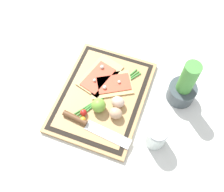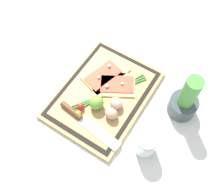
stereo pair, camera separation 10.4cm
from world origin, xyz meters
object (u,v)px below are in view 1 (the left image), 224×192
Objects in this scene: pizza_slice_near at (100,76)px; herb_pot at (184,88)px; egg_brown at (116,113)px; pizza_slice_far at (111,84)px; cherry_tomato_red at (83,113)px; lime at (99,105)px; sauce_jar at (156,136)px; knife at (85,123)px; egg_pink at (118,102)px; cherry_tomato_yellow at (83,120)px.

herb_pot is (-0.03, 0.34, 0.05)m from pizza_slice_near.
pizza_slice_far is at bearing -153.46° from egg_brown.
cherry_tomato_red is at bearing -19.41° from pizza_slice_far.
sauce_jar is at bearing 79.78° from lime.
pizza_slice_far is at bearing 70.33° from pizza_slice_near.
knife is at bearing -82.66° from sauce_jar.
lime reaches higher than knife.
egg_brown is at bearing 8.81° from egg_pink.
knife is at bearing -51.33° from herb_pot.
sauce_jar reaches higher than cherry_tomato_red.
knife is 1.29× the size of herb_pot.
egg_brown is 0.28m from herb_pot.
herb_pot reaches higher than lime.
egg_brown is 0.94× the size of lime.
sauce_jar reaches higher than egg_pink.
cherry_tomato_yellow is at bearing -28.94° from lime.
pizza_slice_near is 0.35m from sauce_jar.
egg_pink is at bearing 143.26° from knife.
lime is at bearing -4.61° from pizza_slice_far.
sauce_jar is (0.04, 0.24, -0.00)m from lime.
herb_pot reaches higher than sauce_jar.
egg_pink is at bearing 127.21° from cherry_tomato_red.
sauce_jar is at bearing 95.30° from cherry_tomato_yellow.
herb_pot is at bearing 129.63° from egg_brown.
cherry_tomato_yellow is (0.19, -0.05, 0.01)m from pizza_slice_far.
egg_brown is 2.19× the size of cherry_tomato_yellow.
herb_pot is (-0.17, 0.29, 0.03)m from lime.
egg_brown reaches higher than knife.
pizza_slice_near is 0.15m from egg_pink.
cherry_tomato_red is (0.04, -0.05, -0.01)m from lime.
pizza_slice_near is 7.93× the size of cherry_tomato_red.
egg_brown is at bearing -50.37° from herb_pot.
sauce_jar reaches higher than lime.
cherry_tomato_red is 1.11× the size of cherry_tomato_yellow.
cherry_tomato_red is 0.40m from herb_pot.
sauce_jar is at bearing 64.13° from egg_pink.
knife is 0.08m from lime.
egg_brown reaches higher than pizza_slice_far.
cherry_tomato_red is at bearing -149.07° from knife.
pizza_slice_far is at bearing -144.30° from egg_pink.
egg_brown is at bearing 26.54° from pizza_slice_far.
egg_brown is 0.12m from cherry_tomato_red.
cherry_tomato_yellow is 0.28m from sauce_jar.
pizza_slice_near and pizza_slice_far have the same top height.
pizza_slice_far is at bearing 160.59° from cherry_tomato_red.
lime reaches higher than cherry_tomato_yellow.
egg_brown is at bearing -102.46° from sauce_jar.
pizza_slice_near is at bearing -109.67° from pizza_slice_far.
egg_pink is 0.08m from lime.
cherry_tomato_red is (0.16, -0.06, 0.01)m from pizza_slice_far.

